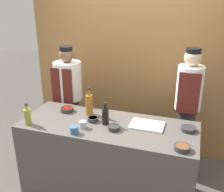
# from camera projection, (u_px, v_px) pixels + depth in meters

# --- Properties ---
(ground_plane) EXTENTS (14.00, 14.00, 0.00)m
(ground_plane) POSITION_uv_depth(u_px,v_px,m) (108.00, 190.00, 3.23)
(ground_plane) COLOR #4C4742
(cabinet_wall) EXTENTS (3.11, 0.18, 2.40)m
(cabinet_wall) POSITION_uv_depth(u_px,v_px,m) (134.00, 71.00, 3.85)
(cabinet_wall) COLOR olive
(cabinet_wall) RESTS_ON ground_plane
(counter) EXTENTS (1.96, 0.76, 0.91)m
(counter) POSITION_uv_depth(u_px,v_px,m) (108.00, 159.00, 3.06)
(counter) COLOR #514C47
(counter) RESTS_ON ground_plane
(sauce_bowl_red) EXTENTS (0.16, 0.16, 0.05)m
(sauce_bowl_red) POSITION_uv_depth(u_px,v_px,m) (67.00, 109.00, 3.21)
(sauce_bowl_red) COLOR #2D2D2D
(sauce_bowl_red) RESTS_ON counter
(sauce_bowl_brown) EXTENTS (0.15, 0.15, 0.05)m
(sauce_bowl_brown) POSITION_uv_depth(u_px,v_px,m) (182.00, 148.00, 2.41)
(sauce_bowl_brown) COLOR #2D2D2D
(sauce_bowl_brown) RESTS_ON counter
(sauce_bowl_purple) EXTENTS (0.12, 0.12, 0.05)m
(sauce_bowl_purple) POSITION_uv_depth(u_px,v_px,m) (93.00, 119.00, 2.96)
(sauce_bowl_purple) COLOR #2D2D2D
(sauce_bowl_purple) RESTS_ON counter
(sauce_bowl_orange) EXTENTS (0.13, 0.13, 0.05)m
(sauce_bowl_orange) POSITION_uv_depth(u_px,v_px,m) (114.00, 128.00, 2.77)
(sauce_bowl_orange) COLOR #2D2D2D
(sauce_bowl_orange) RESTS_ON counter
(sauce_bowl_white) EXTENTS (0.16, 0.16, 0.04)m
(sauce_bowl_white) POSITION_uv_depth(u_px,v_px,m) (188.00, 129.00, 2.75)
(sauce_bowl_white) COLOR #2D2D2D
(sauce_bowl_white) RESTS_ON counter
(cutting_board) EXTENTS (0.36, 0.25, 0.02)m
(cutting_board) POSITION_uv_depth(u_px,v_px,m) (147.00, 125.00, 2.85)
(cutting_board) COLOR white
(cutting_board) RESTS_ON counter
(bottle_amber) EXTENTS (0.09, 0.09, 0.34)m
(bottle_amber) POSITION_uv_depth(u_px,v_px,m) (89.00, 104.00, 3.09)
(bottle_amber) COLOR #9E661E
(bottle_amber) RESTS_ON counter
(bottle_soy) EXTENTS (0.07, 0.07, 0.26)m
(bottle_soy) POSITION_uv_depth(u_px,v_px,m) (105.00, 116.00, 2.87)
(bottle_soy) COLOR black
(bottle_soy) RESTS_ON counter
(bottle_oil) EXTENTS (0.07, 0.07, 0.24)m
(bottle_oil) POSITION_uv_depth(u_px,v_px,m) (28.00, 116.00, 2.87)
(bottle_oil) COLOR olive
(bottle_oil) RESTS_ON counter
(cup_blue) EXTENTS (0.09, 0.09, 0.08)m
(cup_blue) POSITION_uv_depth(u_px,v_px,m) (74.00, 130.00, 2.70)
(cup_blue) COLOR #386093
(cup_blue) RESTS_ON counter
(cup_steel) EXTENTS (0.08, 0.08, 0.08)m
(cup_steel) POSITION_uv_depth(u_px,v_px,m) (83.00, 125.00, 2.81)
(cup_steel) COLOR #B7B7BC
(cup_steel) RESTS_ON counter
(chef_left) EXTENTS (0.38, 0.38, 1.61)m
(chef_left) POSITION_uv_depth(u_px,v_px,m) (69.00, 99.00, 3.72)
(chef_left) COLOR #28282D
(chef_left) RESTS_ON ground_plane
(chef_right) EXTENTS (0.31, 0.31, 1.69)m
(chef_right) POSITION_uv_depth(u_px,v_px,m) (187.00, 109.00, 3.22)
(chef_right) COLOR #28282D
(chef_right) RESTS_ON ground_plane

